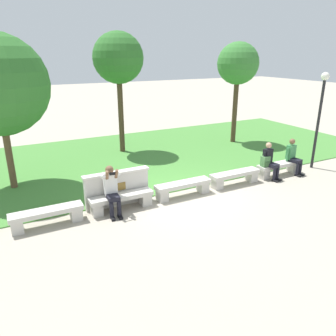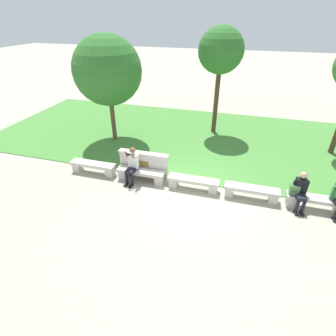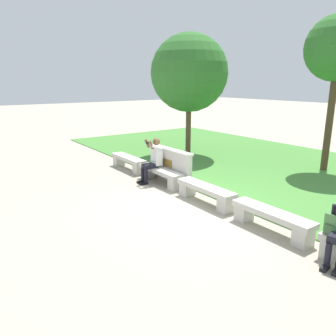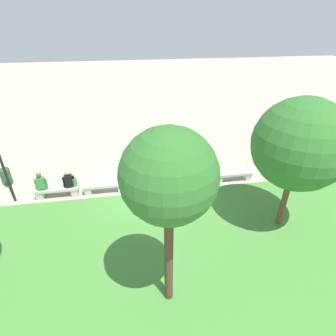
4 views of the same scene
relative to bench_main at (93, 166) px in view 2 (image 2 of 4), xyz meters
name	(u,v)px [view 2 (image 2 of 4)]	position (x,y,z in m)	size (l,w,h in m)	color
ground_plane	(193,189)	(3.93, 0.00, -0.29)	(80.00, 80.00, 0.00)	#A89E8C
grass_strip	(210,139)	(3.93, 4.38, -0.28)	(21.64, 8.00, 0.03)	#478438
bench_main	(93,166)	(0.00, 0.00, 0.00)	(1.78, 0.40, 0.45)	beige
bench_near	(141,174)	(1.96, 0.00, 0.00)	(1.78, 0.40, 0.45)	beige
bench_mid	(193,182)	(3.93, 0.00, 0.00)	(1.78, 0.40, 0.45)	beige
bench_far	(251,191)	(5.89, 0.00, 0.00)	(1.78, 0.40, 0.45)	beige
bench_end	(316,201)	(7.86, 0.00, 0.00)	(1.78, 0.40, 0.45)	beige
backrest_wall_with_plaque	(144,164)	(1.96, 0.34, 0.22)	(1.90, 0.24, 1.01)	beige
person_photographer	(132,163)	(1.68, -0.08, 0.44)	(0.49, 0.74, 1.32)	black
person_distant	(301,190)	(7.31, -0.07, 0.38)	(0.47, 0.71, 1.26)	black
backpack	(294,190)	(7.15, -0.03, 0.33)	(0.28, 0.24, 0.43)	#4C7F47
tree_left_background	(108,71)	(-0.59, 3.08, 2.94)	(2.98, 2.98, 4.73)	brown
tree_right_background	(221,51)	(3.94, 5.34, 3.60)	(2.06, 2.06, 4.96)	#4C3826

